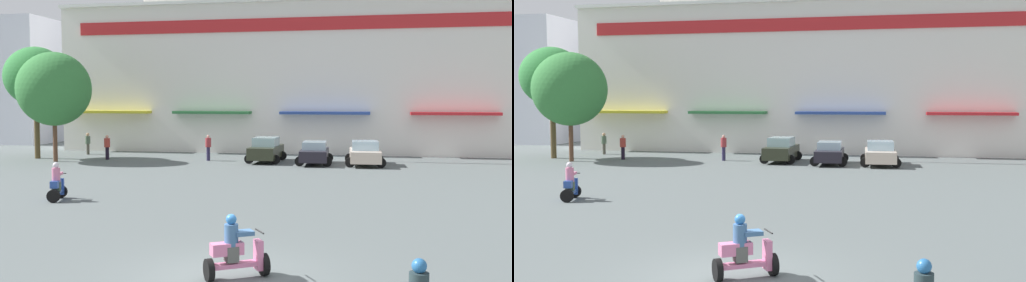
{
  "view_description": "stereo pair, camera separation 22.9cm",
  "coord_description": "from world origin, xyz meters",
  "views": [
    {
      "loc": [
        3.46,
        -13.07,
        4.13
      ],
      "look_at": [
        -2.16,
        14.34,
        2.11
      ],
      "focal_mm": 41.85,
      "sensor_mm": 36.0,
      "label": 1
    },
    {
      "loc": [
        3.69,
        -13.02,
        4.13
      ],
      "look_at": [
        -2.16,
        14.34,
        2.11
      ],
      "focal_mm": 41.85,
      "sensor_mm": 36.0,
      "label": 2
    }
  ],
  "objects": [
    {
      "name": "parked_car_1",
      "position": [
        -0.39,
        23.85,
        0.72
      ],
      "size": [
        2.38,
        4.01,
        1.42
      ],
      "color": "black",
      "rests_on": "ground"
    },
    {
      "name": "plaza_tree_0",
      "position": [
        -17.06,
        22.09,
        4.7
      ],
      "size": [
        4.8,
        4.59,
        7.08
      ],
      "color": "brown",
      "rests_on": "ground"
    },
    {
      "name": "parked_car_0",
      "position": [
        -3.6,
        24.61,
        0.79
      ],
      "size": [
        2.29,
        4.17,
        1.6
      ],
      "color": "#292D1E",
      "rests_on": "ground"
    },
    {
      "name": "ground_plane",
      "position": [
        0.0,
        13.0,
        0.0
      ],
      "size": [
        128.0,
        128.0,
        0.0
      ],
      "primitive_type": "plane",
      "color": "#575F5F"
    },
    {
      "name": "scooter_rider_3",
      "position": [
        -9.2,
        8.68,
        0.64
      ],
      "size": [
        0.85,
        1.39,
        1.56
      ],
      "color": "black",
      "rests_on": "ground"
    },
    {
      "name": "pedestrian_1",
      "position": [
        -17.31,
        26.99,
        0.9
      ],
      "size": [
        0.41,
        0.41,
        1.58
      ],
      "color": "#534F43",
      "rests_on": "ground"
    },
    {
      "name": "pedestrian_2",
      "position": [
        -14.29,
        23.87,
        0.93
      ],
      "size": [
        0.42,
        0.42,
        1.65
      ],
      "color": "black",
      "rests_on": "ground"
    },
    {
      "name": "parked_car_2",
      "position": [
        2.7,
        23.91,
        0.75
      ],
      "size": [
        2.56,
        4.13,
        1.5
      ],
      "color": "beige",
      "rests_on": "ground"
    },
    {
      "name": "scooter_rider_0",
      "position": [
        0.32,
        -0.03,
        0.63
      ],
      "size": [
        1.52,
        1.22,
        1.5
      ],
      "color": "black",
      "rests_on": "ground"
    },
    {
      "name": "colonial_building",
      "position": [
        -0.0,
        35.4,
        10.02
      ],
      "size": [
        41.82,
        14.8,
        22.57
      ],
      "color": "white",
      "rests_on": "ground"
    },
    {
      "name": "plaza_tree_2",
      "position": [
        -19.34,
        23.69,
        5.56
      ],
      "size": [
        4.29,
        3.99,
        7.59
      ],
      "color": "brown",
      "rests_on": "ground"
    },
    {
      "name": "flank_building_left",
      "position": [
        -30.74,
        38.75,
        5.67
      ],
      "size": [
        9.76,
        10.51,
        11.34
      ],
      "color": "silver",
      "rests_on": "ground"
    },
    {
      "name": "pedestrian_0",
      "position": [
        -7.47,
        24.59,
        0.96
      ],
      "size": [
        0.54,
        0.54,
        1.7
      ],
      "color": "#272241",
      "rests_on": "ground"
    }
  ]
}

